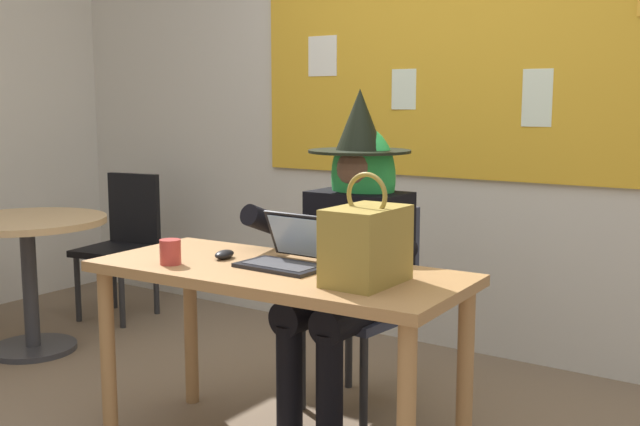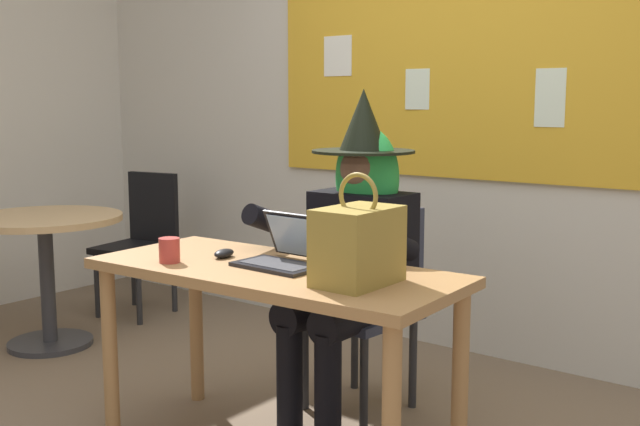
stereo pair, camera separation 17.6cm
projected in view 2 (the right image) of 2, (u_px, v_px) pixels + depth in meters
The scene contains 10 objects.
wall_back_bulletin at pixel (469, 89), 4.03m from camera, with size 5.85×1.81×2.82m.
desk_main at pixel (274, 294), 2.85m from camera, with size 1.45×0.67×0.75m.
chair_at_desk at pixel (371, 295), 3.39m from camera, with size 0.46×0.46×0.90m.
person_costumed at pixel (354, 236), 3.26m from camera, with size 0.59×0.68×1.41m.
laptop at pixel (287, 254), 2.85m from camera, with size 0.33×0.28×0.19m.
computer_mouse at pixel (224, 253), 3.00m from camera, with size 0.06×0.10×0.03m, color black.
handbag at pixel (358, 245), 2.55m from camera, with size 0.20×0.30×0.38m.
coffee_mug at pixel (169, 250), 2.90m from camera, with size 0.08×0.08×0.10m, color #B23833.
side_table_round at pixel (46, 249), 4.19m from camera, with size 0.84×0.84×0.74m.
chair_spare_by_window at pixel (143, 235), 4.90m from camera, with size 0.49×0.49×0.90m.
Camera 2 is at (1.87, -1.97, 1.35)m, focal length 42.77 mm.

